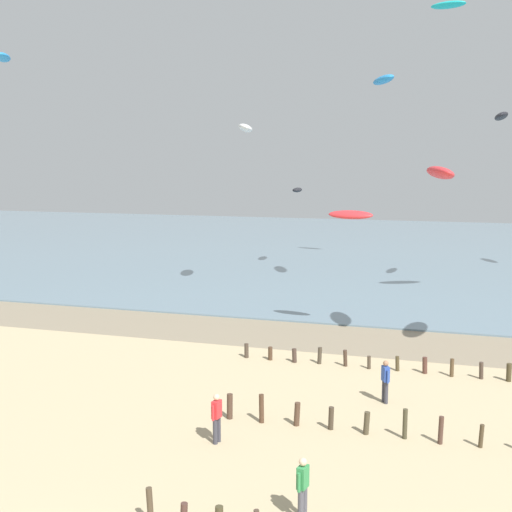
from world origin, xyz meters
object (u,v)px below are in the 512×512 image
(kite_aloft_5, at_px, (245,128))
(kite_aloft_7, at_px, (501,116))
(person_by_waterline, at_px, (217,417))
(kite_aloft_1, at_px, (351,215))
(person_nearest_camera, at_px, (303,486))
(kite_aloft_9, at_px, (440,173))
(kite_aloft_4, at_px, (448,5))
(kite_aloft_2, at_px, (383,80))
(kite_aloft_11, at_px, (3,57))
(kite_aloft_10, at_px, (297,190))
(person_mid_beach, at_px, (385,380))

(kite_aloft_5, xyz_separation_m, kite_aloft_7, (17.03, 5.66, 0.84))
(person_by_waterline, relative_size, kite_aloft_1, 0.69)
(person_nearest_camera, xyz_separation_m, kite_aloft_7, (6.44, 33.97, 11.64))
(person_by_waterline, relative_size, kite_aloft_9, 0.51)
(kite_aloft_4, height_order, kite_aloft_5, kite_aloft_4)
(kite_aloft_2, distance_m, kite_aloft_5, 9.95)
(kite_aloft_7, bearing_deg, kite_aloft_4, -145.65)
(kite_aloft_2, distance_m, kite_aloft_9, 15.08)
(kite_aloft_4, bearing_deg, kite_aloft_11, 52.78)
(kite_aloft_1, relative_size, kite_aloft_11, 0.86)
(kite_aloft_4, xyz_separation_m, kite_aloft_7, (4.02, -7.21, -9.30))
(person_by_waterline, bearing_deg, kite_aloft_4, 80.50)
(person_by_waterline, distance_m, kite_aloft_1, 16.54)
(person_nearest_camera, relative_size, kite_aloft_2, 0.50)
(kite_aloft_11, bearing_deg, kite_aloft_2, 80.71)
(kite_aloft_1, distance_m, kite_aloft_11, 24.75)
(kite_aloft_1, height_order, kite_aloft_10, kite_aloft_10)
(person_by_waterline, distance_m, kite_aloft_10, 38.07)
(kite_aloft_1, relative_size, kite_aloft_5, 0.80)
(kite_aloft_1, xyz_separation_m, kite_aloft_9, (4.59, -1.85, 2.29))
(person_nearest_camera, relative_size, kite_aloft_11, 0.59)
(kite_aloft_5, distance_m, kite_aloft_11, 16.38)
(person_mid_beach, relative_size, kite_aloft_4, 0.60)
(kite_aloft_4, height_order, kite_aloft_7, kite_aloft_4)
(kite_aloft_9, bearing_deg, person_nearest_camera, -25.48)
(kite_aloft_2, xyz_separation_m, kite_aloft_10, (-8.38, 10.41, -7.99))
(person_by_waterline, height_order, kite_aloft_4, kite_aloft_4)
(kite_aloft_11, bearing_deg, person_nearest_camera, 17.82)
(kite_aloft_2, relative_size, kite_aloft_4, 1.20)
(kite_aloft_4, distance_m, kite_aloft_7, 12.44)
(person_nearest_camera, bearing_deg, kite_aloft_2, 92.69)
(kite_aloft_9, bearing_deg, kite_aloft_7, 151.31)
(kite_aloft_5, bearing_deg, person_by_waterline, -1.57)
(kite_aloft_7, distance_m, kite_aloft_9, 17.37)
(kite_aloft_2, bearing_deg, person_nearest_camera, 160.56)
(kite_aloft_2, bearing_deg, kite_aloft_5, 81.55)
(kite_aloft_1, height_order, kite_aloft_9, kite_aloft_9)
(person_nearest_camera, bearing_deg, kite_aloft_11, 139.53)
(person_nearest_camera, bearing_deg, person_by_waterline, 134.87)
(kite_aloft_5, bearing_deg, kite_aloft_4, 117.68)
(kite_aloft_9, relative_size, kite_aloft_11, 1.16)
(person_by_waterline, xyz_separation_m, kite_aloft_11, (-20.77, 17.14, 15.11))
(kite_aloft_5, xyz_separation_m, kite_aloft_9, (13.40, -10.91, -2.85))
(kite_aloft_4, xyz_separation_m, kite_aloft_11, (-27.02, -20.20, -5.84))
(person_mid_beach, relative_size, kite_aloft_9, 0.51)
(person_nearest_camera, distance_m, kite_aloft_1, 20.14)
(person_by_waterline, height_order, kite_aloft_11, kite_aloft_11)
(person_by_waterline, height_order, kite_aloft_5, kite_aloft_5)
(kite_aloft_5, relative_size, kite_aloft_10, 1.22)
(person_mid_beach, distance_m, kite_aloft_5, 24.88)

